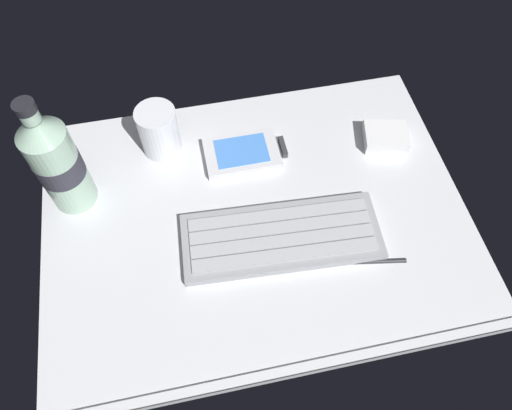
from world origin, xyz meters
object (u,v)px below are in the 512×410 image
(handheld_device, at_px, (246,153))
(water_bottle, at_px, (57,162))
(juice_cup, at_px, (159,132))
(charger_block, at_px, (385,137))
(stylus_pen, at_px, (374,261))
(keyboard, at_px, (281,237))

(handheld_device, height_order, water_bottle, water_bottle)
(handheld_device, relative_size, juice_cup, 1.51)
(water_bottle, height_order, charger_block, water_bottle)
(handheld_device, xyz_separation_m, juice_cup, (-0.13, 0.04, 0.03))
(handheld_device, relative_size, stylus_pen, 1.35)
(handheld_device, relative_size, water_bottle, 0.62)
(keyboard, height_order, water_bottle, water_bottle)
(juice_cup, height_order, water_bottle, water_bottle)
(charger_block, distance_m, stylus_pen, 0.23)
(stylus_pen, bearing_deg, keyboard, 162.60)
(keyboard, distance_m, handheld_device, 0.16)
(keyboard, bearing_deg, handheld_device, 97.53)
(handheld_device, relative_size, charger_block, 1.83)
(water_bottle, xyz_separation_m, stylus_pen, (0.42, -0.20, -0.09))
(keyboard, xyz_separation_m, water_bottle, (-0.30, 0.14, 0.08))
(handheld_device, bearing_deg, stylus_pen, -57.49)
(juice_cup, bearing_deg, keyboard, -53.55)
(keyboard, relative_size, juice_cup, 3.48)
(water_bottle, bearing_deg, charger_block, 0.79)
(charger_block, bearing_deg, keyboard, -145.54)
(water_bottle, xyz_separation_m, charger_block, (0.51, 0.01, -0.08))
(juice_cup, height_order, stylus_pen, juice_cup)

